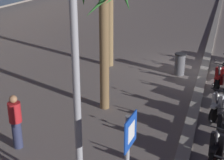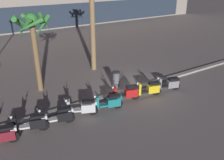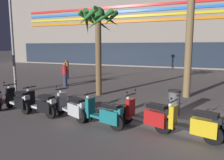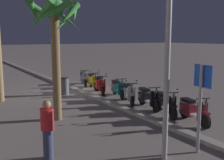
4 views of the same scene
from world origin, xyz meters
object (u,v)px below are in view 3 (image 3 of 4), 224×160
scooter_teal_mid_front (104,114)px  pedestrian_window_shopping (67,69)px  scooter_yellow_tail_end (194,124)px  palm_tree_mid_walkway (98,28)px  scooter_black_mid_centre (19,101)px  pedestrian_strolling_near_curb (65,74)px  scooter_black_last_in_row (41,104)px  scooter_silver_lead_nearest (72,107)px  litter_bin (174,102)px  scooter_red_mid_rear (148,115)px  street_lamp (11,15)px

scooter_teal_mid_front → pedestrian_window_shopping: pedestrian_window_shopping is taller
scooter_yellow_tail_end → palm_tree_mid_walkway: size_ratio=0.39×
scooter_black_mid_centre → pedestrian_strolling_near_curb: size_ratio=1.15×
scooter_black_last_in_row → palm_tree_mid_walkway: palm_tree_mid_walkway is taller
scooter_silver_lead_nearest → scooter_black_last_in_row: bearing=-175.1°
pedestrian_strolling_near_curb → scooter_silver_lead_nearest: bearing=-53.3°
scooter_black_last_in_row → litter_bin: 4.99m
scooter_red_mid_rear → street_lamp: bearing=162.0°
pedestrian_window_shopping → scooter_yellow_tail_end: bearing=-40.4°
scooter_black_last_in_row → scooter_silver_lead_nearest: bearing=4.9°
scooter_black_mid_centre → scooter_teal_mid_front: 3.83m
scooter_teal_mid_front → scooter_red_mid_rear: (1.33, 0.33, 0.02)m
scooter_silver_lead_nearest → street_lamp: 7.24m
scooter_red_mid_rear → scooter_silver_lead_nearest: bearing=-178.1°
pedestrian_strolling_near_curb → pedestrian_window_shopping: 3.40m
scooter_red_mid_rear → palm_tree_mid_walkway: (-3.58, 3.83, 3.03)m
scooter_teal_mid_front → pedestrian_strolling_near_curb: bearing=133.7°
palm_tree_mid_walkway → scooter_black_last_in_row: bearing=-95.6°
scooter_red_mid_rear → palm_tree_mid_walkway: bearing=133.1°
palm_tree_mid_walkway → pedestrian_strolling_near_curb: bearing=155.5°
scooter_yellow_tail_end → scooter_black_last_in_row: bearing=179.2°
pedestrian_strolling_near_curb → pedestrian_window_shopping: (-1.81, 2.87, -0.00)m
palm_tree_mid_walkway → street_lamp: street_lamp is taller
scooter_black_last_in_row → pedestrian_strolling_near_curb: pedestrian_strolling_near_curb is taller
scooter_yellow_tail_end → pedestrian_window_shopping: size_ratio=1.15×
pedestrian_window_shopping → street_lamp: bearing=-87.5°
scooter_teal_mid_front → scooter_yellow_tail_end: bearing=1.3°
scooter_red_mid_rear → scooter_yellow_tail_end: (1.37, -0.27, -0.00)m
scooter_red_mid_rear → palm_tree_mid_walkway: 6.05m
scooter_black_last_in_row → scooter_silver_lead_nearest: scooter_silver_lead_nearest is taller
litter_bin → scooter_silver_lead_nearest: bearing=-149.0°
scooter_silver_lead_nearest → pedestrian_window_shopping: (-5.76, 8.19, 0.36)m
scooter_silver_lead_nearest → pedestrian_strolling_near_curb: 6.64m
palm_tree_mid_walkway → street_lamp: size_ratio=0.65×
pedestrian_strolling_near_curb → scooter_black_mid_centre: bearing=-74.4°
scooter_black_mid_centre → scooter_silver_lead_nearest: size_ratio=1.03×
scooter_teal_mid_front → pedestrian_strolling_near_curb: size_ratio=1.14×
scooter_black_mid_centre → scooter_red_mid_rear: 5.16m
scooter_teal_mid_front → litter_bin: scooter_teal_mid_front is taller
palm_tree_mid_walkway → scooter_yellow_tail_end: bearing=-39.7°
scooter_silver_lead_nearest → litter_bin: size_ratio=1.83×
pedestrian_strolling_near_curb → scooter_red_mid_rear: bearing=-38.2°
pedestrian_window_shopping → scooter_silver_lead_nearest: bearing=-54.9°
scooter_black_mid_centre → palm_tree_mid_walkway: size_ratio=0.39×
scooter_red_mid_rear → scooter_black_mid_centre: bearing=-178.7°
scooter_black_mid_centre → pedestrian_strolling_near_curb: 5.55m
litter_bin → scooter_black_last_in_row: bearing=-155.5°
scooter_black_last_in_row → litter_bin: bearing=24.5°
scooter_black_mid_centre → pedestrian_strolling_near_curb: pedestrian_strolling_near_curb is taller
street_lamp → palm_tree_mid_walkway: bearing=13.9°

